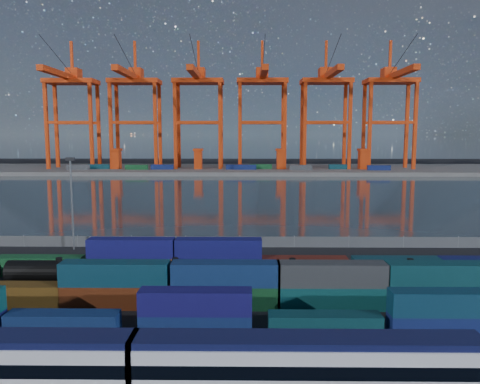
{
  "coord_description": "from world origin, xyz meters",
  "views": [
    {
      "loc": [
        1.06,
        -56.21,
        20.56
      ],
      "look_at": [
        0.0,
        30.0,
        10.0
      ],
      "focal_mm": 35.0,
      "sensor_mm": 36.0,
      "label": 1
    }
  ],
  "objects": [
    {
      "name": "ground",
      "position": [
        0.0,
        0.0,
        0.0
      ],
      "size": [
        700.0,
        700.0,
        0.0
      ],
      "primitive_type": "plane",
      "color": "black",
      "rests_on": "ground"
    },
    {
      "name": "container_row_mid",
      "position": [
        13.68,
        -2.29,
        2.26
      ],
      "size": [
        141.81,
        2.61,
        5.56
      ],
      "color": "#484A4D",
      "rests_on": "ground"
    },
    {
      "name": "gantry_cranes",
      "position": [
        -7.5,
        203.1,
        43.91
      ],
      "size": [
        202.55,
        52.9,
        71.64
      ],
      "color": "red",
      "rests_on": "ground"
    },
    {
      "name": "tanker_string",
      "position": [
        -0.51,
        4.0,
        2.19
      ],
      "size": [
        122.72,
        3.06,
        4.37
      ],
      "color": "black",
      "rests_on": "ground"
    },
    {
      "name": "straddle_carriers",
      "position": [
        -2.5,
        200.0,
        7.82
      ],
      "size": [
        140.0,
        7.0,
        11.1
      ],
      "color": "red",
      "rests_on": "far_quay"
    },
    {
      "name": "distant_mountains",
      "position": [
        63.02,
        1600.0,
        220.29
      ],
      "size": [
        2470.0,
        1100.0,
        520.0
      ],
      "color": "#1E2630",
      "rests_on": "ground"
    },
    {
      "name": "quay_containers",
      "position": [
        -11.0,
        195.46,
        3.3
      ],
      "size": [
        172.58,
        10.99,
        2.6
      ],
      "color": "navy",
      "rests_on": "far_quay"
    },
    {
      "name": "harbor_water",
      "position": [
        0.0,
        105.0,
        0.01
      ],
      "size": [
        700.0,
        700.0,
        0.0
      ],
      "primitive_type": "plane",
      "color": "#29363C",
      "rests_on": "ground"
    },
    {
      "name": "yard_light_mast",
      "position": [
        -30.0,
        26.0,
        9.3
      ],
      "size": [
        1.6,
        0.4,
        16.6
      ],
      "color": "slate",
      "rests_on": "ground"
    },
    {
      "name": "container_row_south",
      "position": [
        -11.03,
        -10.47,
        2.02
      ],
      "size": [
        139.38,
        2.33,
        4.97
      ],
      "color": "#3E4143",
      "rests_on": "ground"
    },
    {
      "name": "far_quay",
      "position": [
        0.0,
        210.0,
        1.0
      ],
      "size": [
        700.0,
        70.0,
        2.0
      ],
      "primitive_type": "cube",
      "color": "#514F4C",
      "rests_on": "ground"
    },
    {
      "name": "waterfront_fence",
      "position": [
        -0.0,
        28.0,
        1.0
      ],
      "size": [
        160.12,
        0.12,
        2.2
      ],
      "color": "#595B5E",
      "rests_on": "ground"
    },
    {
      "name": "container_row_north",
      "position": [
        -9.59,
        10.69,
        1.82
      ],
      "size": [
        130.09,
        2.57,
        5.47
      ],
      "color": "#0F1E4C",
      "rests_on": "ground"
    }
  ]
}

